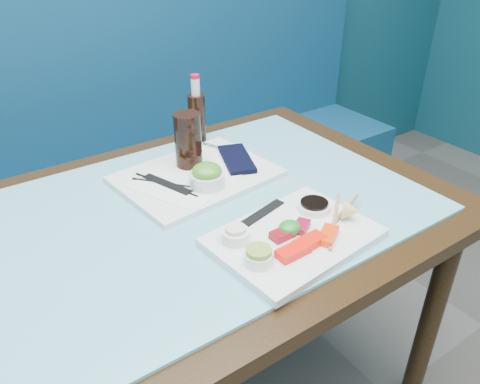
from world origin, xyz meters
TOP-DOWN VIEW (x-y plane):
  - booth_bench at (0.00, 2.29)m, footprint 3.00×0.56m
  - dining_table at (0.00, 1.45)m, footprint 1.40×0.90m
  - glass_top at (0.00, 1.45)m, footprint 1.22×0.76m
  - sashimi_plate at (0.16, 1.21)m, footprint 0.38×0.29m
  - salmon_left at (0.11, 1.15)m, footprint 0.08×0.04m
  - salmon_mid at (0.16, 1.16)m, footprint 0.08×0.04m
  - salmon_right at (0.21, 1.15)m, footprint 0.08×0.06m
  - tuna_left at (0.13, 1.21)m, footprint 0.05×0.03m
  - tuna_right at (0.19, 1.21)m, footprint 0.06×0.05m
  - seaweed_garnish at (0.16, 1.22)m, footprint 0.06×0.06m
  - ramekin_wasabi at (0.04, 1.17)m, footprint 0.07×0.07m
  - wasabi_fill at (0.04, 1.17)m, footprint 0.06×0.06m
  - ramekin_ginger at (0.04, 1.26)m, footprint 0.06×0.06m
  - ginger_fill at (0.04, 1.26)m, footprint 0.05×0.05m
  - soy_dish at (0.27, 1.26)m, footprint 0.09×0.09m
  - soy_fill at (0.27, 1.26)m, footprint 0.07×0.07m
  - lemon_wedge at (0.31, 1.18)m, footprint 0.06×0.06m
  - chopstick_sleeve at (0.15, 1.31)m, footprint 0.16×0.06m
  - wooden_chopstick_a at (0.27, 1.19)m, footprint 0.18×0.16m
  - wooden_chopstick_b at (0.28, 1.19)m, footprint 0.23×0.10m
  - serving_tray at (0.13, 1.58)m, footprint 0.44×0.35m
  - paper_placemat at (0.13, 1.58)m, footprint 0.38×0.33m
  - seaweed_bowl at (0.12, 1.51)m, footprint 0.09×0.09m
  - seaweed_salad at (0.12, 1.51)m, footprint 0.10×0.10m
  - cola_glass at (0.14, 1.64)m, footprint 0.10×0.10m
  - navy_pouch at (0.26, 1.58)m, footprint 0.13×0.19m
  - fork at (0.26, 1.69)m, footprint 0.05×0.09m
  - black_chopstick_a at (0.03, 1.57)m, footprint 0.08×0.20m
  - black_chopstick_b at (0.04, 1.57)m, footprint 0.14×0.17m
  - tray_sleeve at (0.03, 1.57)m, footprint 0.08×0.16m
  - cola_bottle_body at (0.26, 1.79)m, footprint 0.07×0.07m
  - cola_bottle_neck at (0.26, 1.79)m, footprint 0.03×0.03m
  - cola_bottle_cap at (0.26, 1.79)m, footprint 0.03×0.03m

SIDE VIEW (x-z plane):
  - booth_bench at x=0.00m, z-range -0.21..0.96m
  - dining_table at x=0.00m, z-range 0.29..1.04m
  - glass_top at x=0.00m, z-range 0.75..0.76m
  - serving_tray at x=0.13m, z-range 0.76..0.77m
  - sashimi_plate at x=0.16m, z-range 0.76..0.78m
  - paper_placemat at x=0.13m, z-range 0.77..0.78m
  - tray_sleeve at x=0.03m, z-range 0.77..0.78m
  - black_chopstick_b at x=0.04m, z-range 0.77..0.78m
  - black_chopstick_a at x=0.03m, z-range 0.77..0.78m
  - chopstick_sleeve at x=0.15m, z-range 0.78..0.78m
  - fork at x=0.26m, z-range 0.77..0.78m
  - navy_pouch at x=0.26m, z-range 0.77..0.79m
  - wooden_chopstick_a at x=0.27m, z-range 0.78..0.78m
  - wooden_chopstick_b at x=0.28m, z-range 0.78..0.78m
  - soy_dish at x=0.27m, z-range 0.78..0.79m
  - tuna_right at x=0.19m, z-range 0.78..0.79m
  - salmon_right at x=0.21m, z-range 0.78..0.79m
  - tuna_left at x=0.13m, z-range 0.78..0.79m
  - salmon_mid at x=0.16m, z-range 0.78..0.79m
  - salmon_left at x=0.11m, z-range 0.78..0.79m
  - ramekin_wasabi at x=0.04m, z-range 0.78..0.80m
  - ramekin_ginger at x=0.04m, z-range 0.78..0.80m
  - seaweed_garnish at x=0.16m, z-range 0.78..0.80m
  - seaweed_bowl at x=0.12m, z-range 0.77..0.81m
  - soy_fill at x=0.27m, z-range 0.79..0.80m
  - lemon_wedge at x=0.31m, z-range 0.78..0.83m
  - ginger_fill at x=0.04m, z-range 0.80..0.81m
  - wasabi_fill at x=0.04m, z-range 0.80..0.81m
  - seaweed_salad at x=0.12m, z-range 0.80..0.84m
  - cola_bottle_body at x=0.26m, z-range 0.76..0.91m
  - cola_glass at x=0.14m, z-range 0.77..0.93m
  - cola_bottle_neck at x=0.26m, z-range 0.91..0.96m
  - cola_bottle_cap at x=0.26m, z-range 0.96..0.98m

